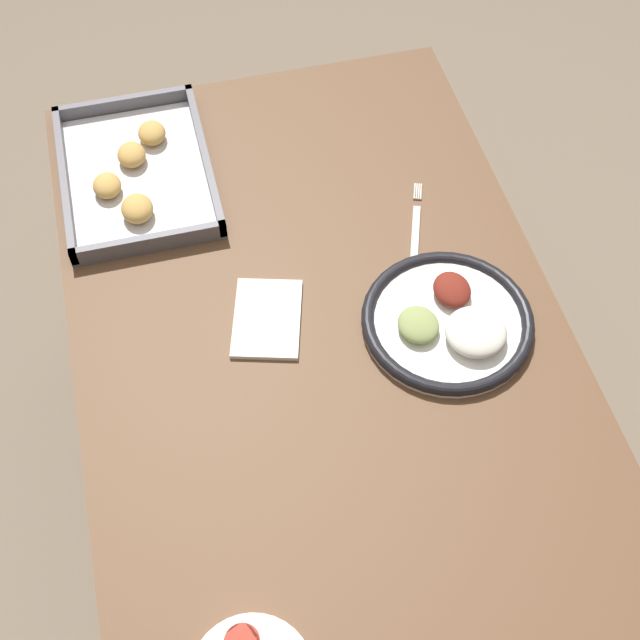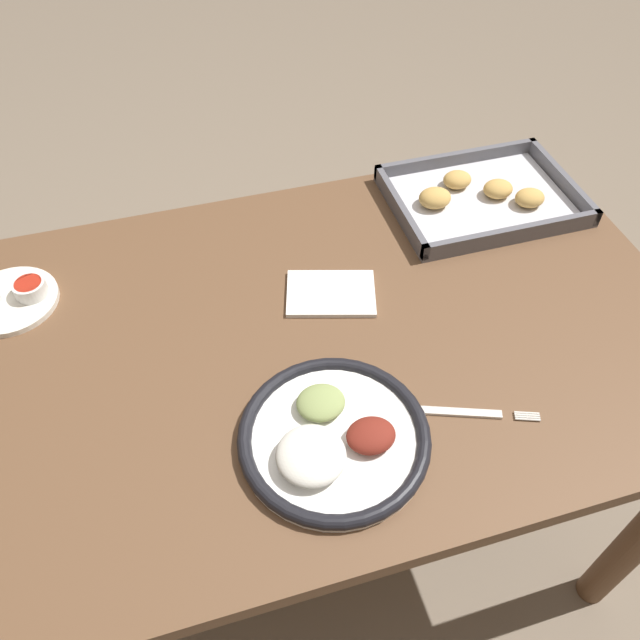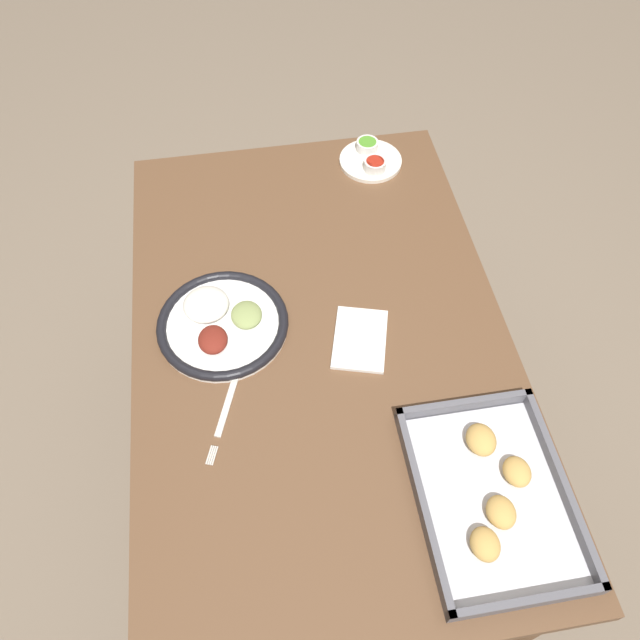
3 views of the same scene
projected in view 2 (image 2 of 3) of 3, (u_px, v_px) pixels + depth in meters
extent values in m
plane|color=#7A6B59|center=(326.00, 522.00, 1.52)|extent=(8.00, 8.00, 0.00)
cube|color=brown|center=(329.00, 337.00, 0.99)|extent=(1.16, 0.74, 0.03)
cylinder|color=brown|center=(55.00, 385.00, 1.36)|extent=(0.06, 0.06, 0.69)
cylinder|color=brown|center=(493.00, 289.00, 1.56)|extent=(0.06, 0.06, 0.69)
cylinder|color=white|center=(334.00, 438.00, 0.84)|extent=(0.26, 0.26, 0.01)
torus|color=black|center=(334.00, 436.00, 0.84)|extent=(0.26, 0.26, 0.02)
ellipsoid|color=silver|center=(311.00, 456.00, 0.80)|extent=(0.09, 0.09, 0.03)
ellipsoid|color=maroon|center=(371.00, 436.00, 0.82)|extent=(0.07, 0.06, 0.03)
ellipsoid|color=#8C9E5B|center=(321.00, 403.00, 0.86)|extent=(0.07, 0.06, 0.02)
cube|color=silver|center=(447.00, 412.00, 0.87)|extent=(0.15, 0.06, 0.00)
cylinder|color=silver|center=(528.00, 419.00, 0.87)|extent=(0.03, 0.01, 0.00)
cylinder|color=silver|center=(527.00, 417.00, 0.87)|extent=(0.03, 0.01, 0.00)
cylinder|color=silver|center=(527.00, 415.00, 0.87)|extent=(0.03, 0.01, 0.00)
cylinder|color=silver|center=(527.00, 413.00, 0.87)|extent=(0.03, 0.01, 0.00)
cylinder|color=white|center=(11.00, 301.00, 1.01)|extent=(0.15, 0.15, 0.01)
cylinder|color=silver|center=(30.00, 288.00, 1.01)|extent=(0.05, 0.05, 0.03)
cylinder|color=#B22819|center=(28.00, 284.00, 1.00)|extent=(0.04, 0.04, 0.01)
cube|color=#595960|center=(481.00, 201.00, 1.18)|extent=(0.35, 0.25, 0.01)
cube|color=silver|center=(482.00, 200.00, 1.18)|extent=(0.32, 0.23, 0.00)
cube|color=#595960|center=(513.00, 234.00, 1.10)|extent=(0.35, 0.01, 0.03)
cube|color=#595960|center=(457.00, 159.00, 1.25)|extent=(0.35, 0.01, 0.03)
cube|color=#595960|center=(400.00, 210.00, 1.14)|extent=(0.01, 0.25, 0.03)
cube|color=#595960|center=(562.00, 179.00, 1.20)|extent=(0.01, 0.25, 0.03)
ellipsoid|color=tan|center=(435.00, 198.00, 1.16)|extent=(0.06, 0.05, 0.03)
ellipsoid|color=tan|center=(457.00, 180.00, 1.20)|extent=(0.05, 0.05, 0.03)
ellipsoid|color=tan|center=(498.00, 189.00, 1.18)|extent=(0.06, 0.05, 0.03)
ellipsoid|color=tan|center=(530.00, 198.00, 1.16)|extent=(0.06, 0.05, 0.03)
cube|color=white|center=(331.00, 293.00, 1.02)|extent=(0.17, 0.14, 0.01)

